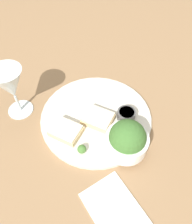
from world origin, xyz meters
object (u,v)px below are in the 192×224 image
object	(u,v)px
salad_bowl	(127,140)
wine_glass	(10,85)
cheese_toast_near	(98,118)
napkin	(115,209)
sauce_ramekin	(126,114)
cheese_toast_far	(66,131)

from	to	relation	value
salad_bowl	wine_glass	size ratio (longest dim) A/B	0.70
salad_bowl	cheese_toast_near	world-z (taller)	salad_bowl
wine_glass	napkin	xyz separation A→B (m)	(0.41, -0.07, -0.11)
sauce_ramekin	cheese_toast_far	xyz separation A→B (m)	(-0.11, -0.15, -0.00)
cheese_toast_near	napkin	xyz separation A→B (m)	(0.18, -0.18, -0.02)
salad_bowl	wine_glass	xyz separation A→B (m)	(-0.34, -0.08, 0.06)
salad_bowl	sauce_ramekin	distance (m)	0.10
wine_glass	napkin	world-z (taller)	wine_glass
sauce_ramekin	napkin	xyz separation A→B (m)	(0.12, -0.24, -0.03)
cheese_toast_near	wine_glass	world-z (taller)	wine_glass
cheese_toast_far	wine_glass	distance (m)	0.20
sauce_ramekin	napkin	size ratio (longest dim) A/B	0.30
sauce_ramekin	wine_glass	distance (m)	0.35
cheese_toast_near	napkin	distance (m)	0.25
salad_bowl	cheese_toast_far	distance (m)	0.18
sauce_ramekin	cheese_toast_far	bearing A→B (deg)	-125.62
salad_bowl	wine_glass	distance (m)	0.36
salad_bowl	cheese_toast_near	bearing A→B (deg)	167.42
sauce_ramekin	cheese_toast_far	distance (m)	0.19
salad_bowl	wine_glass	world-z (taller)	wine_glass
cheese_toast_far	napkin	size ratio (longest dim) A/B	0.52
cheese_toast_near	napkin	size ratio (longest dim) A/B	0.53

